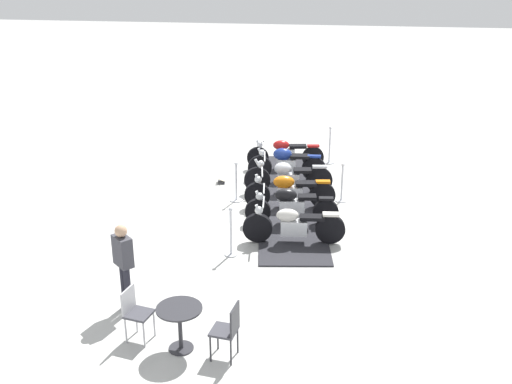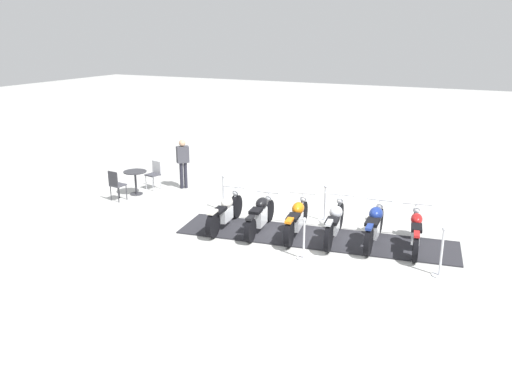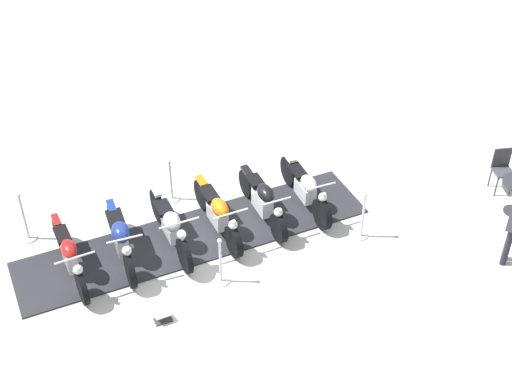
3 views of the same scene
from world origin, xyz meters
The scene contains 14 objects.
ground_plane centered at (0.00, 0.00, 0.00)m, with size 80.00×80.00×0.00m, color silver.
display_platform centered at (0.00, 0.00, 0.02)m, with size 7.16×1.56×0.03m, color #28282D.
motorcycle_maroon centered at (2.45, 0.39, 0.49)m, with size 0.72×2.26×0.95m.
motorcycle_navy centered at (1.47, 0.24, 0.52)m, with size 0.66×2.20×0.99m.
motorcycle_chrome centered at (0.49, 0.11, 0.50)m, with size 0.78×2.34×1.03m.
motorcycle_copper centered at (-0.50, -0.04, 0.48)m, with size 0.70×2.28×0.95m.
motorcycle_black centered at (-1.48, -0.18, 0.48)m, with size 0.62×2.21×0.90m.
motorcycle_cream centered at (-2.46, -0.33, 0.46)m, with size 0.63×2.26×0.96m.
stanchion_right_mid centered at (-0.20, 1.35, 0.33)m, with size 0.34×0.34×1.06m.
stanchion_left_front centered at (3.21, -0.91, 0.37)m, with size 0.33×0.33×1.14m.
stanchion_left_mid centered at (0.20, -1.35, 0.34)m, with size 0.32×0.32×1.03m.
stanchion_right_rear centered at (-3.21, 0.91, 0.40)m, with size 0.28×0.28×1.10m.
info_placard centered at (1.03, 2.00, 0.06)m, with size 0.34×0.25×0.18m.
cafe_chair_near_table centered at (-6.70, 0.28, 0.56)m, with size 0.45×0.45×0.97m.
Camera 3 is at (1.92, 10.84, 9.71)m, focal length 50.96 mm.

